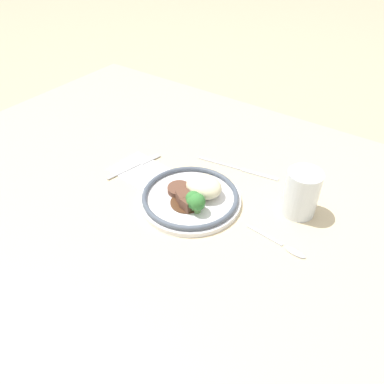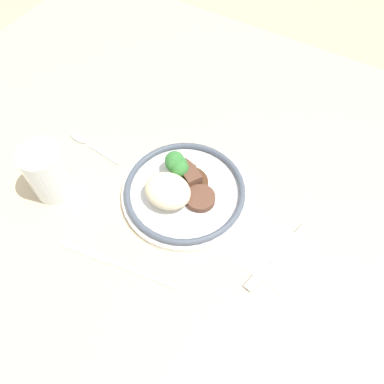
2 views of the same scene
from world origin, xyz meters
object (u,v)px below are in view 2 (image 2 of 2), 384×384
at_px(spoon, 84,142).
at_px(knife, 114,263).
at_px(plate, 182,188).
at_px(juice_glass, 48,174).
at_px(fork, 271,262).

bearing_deg(spoon, knife, 145.36).
height_order(plate, juice_glass, juice_glass).
height_order(juice_glass, fork, juice_glass).
distance_m(juice_glass, fork, 0.44).
bearing_deg(spoon, fork, 179.80).
distance_m(knife, spoon, 0.29).
bearing_deg(juice_glass, knife, 160.65).
distance_m(fork, spoon, 0.46).
xyz_separation_m(plate, juice_glass, (0.22, 0.12, 0.03)).
height_order(fork, spoon, same).
height_order(plate, knife, plate).
bearing_deg(knife, fork, -158.11).
height_order(plate, fork, plate).
bearing_deg(plate, juice_glass, 28.05).
bearing_deg(plate, spoon, -1.03).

